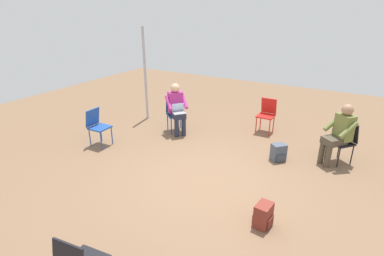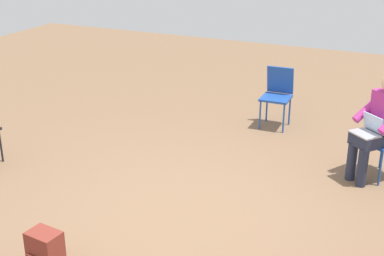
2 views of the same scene
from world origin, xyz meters
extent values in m
plane|color=brown|center=(0.00, 0.00, 0.00)|extent=(15.90, 15.90, 0.00)
cube|color=#1E4799|center=(1.71, 1.74, 0.43)|extent=(0.56, 0.56, 0.03)
cylinder|color=#1E4799|center=(1.73, 1.50, 0.21)|extent=(0.02, 0.02, 0.42)
cylinder|color=#1E4799|center=(1.47, 1.72, 0.21)|extent=(0.02, 0.02, 0.42)
cylinder|color=#1E4799|center=(1.95, 1.76, 0.21)|extent=(0.02, 0.02, 0.42)
cylinder|color=#1E4799|center=(1.69, 1.98, 0.21)|extent=(0.02, 0.02, 0.42)
cube|color=#1E4799|center=(1.83, 1.89, 0.65)|extent=(0.35, 0.32, 0.40)
cube|color=red|center=(2.76, -0.25, 0.43)|extent=(0.41, 0.41, 0.03)
cylinder|color=red|center=(2.58, -0.42, 0.21)|extent=(0.02, 0.02, 0.42)
cylinder|color=red|center=(2.59, -0.08, 0.21)|extent=(0.02, 0.02, 0.42)
cylinder|color=red|center=(2.92, -0.42, 0.21)|extent=(0.02, 0.02, 0.42)
cylinder|color=red|center=(2.93, -0.08, 0.21)|extent=(0.02, 0.02, 0.42)
cube|color=red|center=(2.95, -0.25, 0.65)|extent=(0.10, 0.38, 0.40)
cube|color=black|center=(1.96, -2.02, 0.43)|extent=(0.56, 0.56, 0.03)
cylinder|color=black|center=(1.72, -2.04, 0.21)|extent=(0.02, 0.02, 0.42)
cylinder|color=black|center=(1.94, -1.79, 0.21)|extent=(0.02, 0.02, 0.42)
cylinder|color=black|center=(1.98, -2.26, 0.21)|extent=(0.02, 0.02, 0.42)
cylinder|color=black|center=(2.20, -2.01, 0.21)|extent=(0.02, 0.02, 0.42)
cube|color=black|center=(2.10, -2.15, 0.65)|extent=(0.32, 0.35, 0.40)
cube|color=#1E4799|center=(0.14, 2.76, 0.43)|extent=(0.41, 0.41, 0.03)
cylinder|color=#1E4799|center=(0.32, 2.60, 0.21)|extent=(0.02, 0.02, 0.42)
cylinder|color=#1E4799|center=(-0.02, 2.59, 0.21)|extent=(0.02, 0.02, 0.42)
cylinder|color=#1E4799|center=(0.31, 2.94, 0.21)|extent=(0.02, 0.02, 0.42)
cylinder|color=#1E4799|center=(-0.03, 2.93, 0.21)|extent=(0.02, 0.02, 0.42)
cube|color=#1E4799|center=(0.14, 2.95, 0.65)|extent=(0.38, 0.10, 0.40)
cylinder|color=#23283D|center=(1.55, 1.41, 0.23)|extent=(0.11, 0.11, 0.45)
cylinder|color=#23283D|center=(1.41, 1.53, 0.23)|extent=(0.11, 0.11, 0.45)
cube|color=#23283D|center=(1.59, 1.60, 0.51)|extent=(0.50, 0.51, 0.14)
cube|color=#B22D84|center=(1.71, 1.74, 0.77)|extent=(0.40, 0.39, 0.52)
sphere|color=#DBAD89|center=(1.71, 1.74, 1.13)|extent=(0.22, 0.22, 0.22)
cylinder|color=#B22D84|center=(1.80, 1.53, 0.80)|extent=(0.32, 0.36, 0.31)
cylinder|color=#B22D84|center=(1.49, 1.79, 0.80)|extent=(0.32, 0.36, 0.31)
cube|color=#9EA0A5|center=(1.51, 1.51, 0.59)|extent=(0.37, 0.36, 0.02)
cube|color=#B2D1F2|center=(1.59, 1.60, 0.70)|extent=(0.26, 0.23, 0.20)
cylinder|color=#4C4233|center=(1.63, -1.86, 0.23)|extent=(0.11, 0.11, 0.45)
cylinder|color=#4C4233|center=(1.75, -1.72, 0.23)|extent=(0.11, 0.11, 0.45)
cube|color=#4C4233|center=(1.81, -1.90, 0.51)|extent=(0.51, 0.50, 0.14)
cube|color=olive|center=(1.96, -2.02, 0.77)|extent=(0.39, 0.40, 0.52)
sphere|color=#A87A5B|center=(1.96, -2.02, 1.13)|extent=(0.22, 0.22, 0.22)
cylinder|color=olive|center=(1.75, -2.11, 0.80)|extent=(0.36, 0.33, 0.31)
cylinder|color=olive|center=(2.01, -1.81, 0.80)|extent=(0.36, 0.33, 0.31)
cube|color=maroon|center=(-0.68, -1.28, 0.18)|extent=(0.30, 0.23, 0.36)
cube|color=maroon|center=(-0.68, -1.28, 0.10)|extent=(0.22, 0.27, 0.16)
cube|color=#475160|center=(1.43, -0.94, 0.18)|extent=(0.34, 0.34, 0.36)
cube|color=#39414D|center=(1.43, -0.94, 0.10)|extent=(0.31, 0.32, 0.16)
cylinder|color=#B2B2B7|center=(2.11, 2.96, 1.25)|extent=(0.07, 0.07, 2.50)
camera|label=1|loc=(-4.24, -2.14, 2.96)|focal=28.00mm
camera|label=2|loc=(2.05, -4.25, 2.82)|focal=50.00mm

